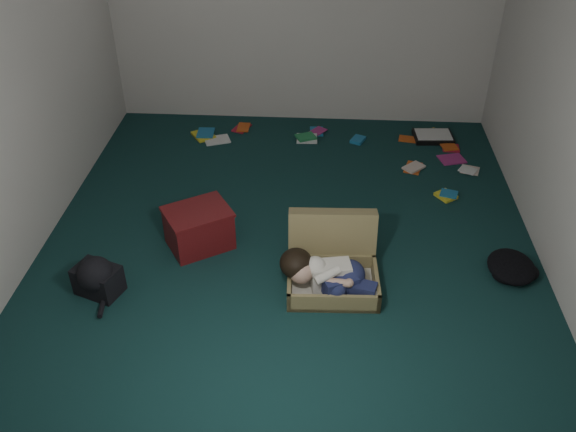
# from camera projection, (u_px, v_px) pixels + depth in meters

# --- Properties ---
(floor) EXTENTS (4.50, 4.50, 0.00)m
(floor) POSITION_uv_depth(u_px,v_px,m) (289.00, 240.00, 5.03)
(floor) COLOR #113130
(floor) RESTS_ON ground
(wall_back) EXTENTS (4.50, 0.00, 4.50)m
(wall_back) POSITION_uv_depth(u_px,v_px,m) (303.00, 0.00, 6.10)
(wall_back) COLOR silver
(wall_back) RESTS_ON ground
(wall_front) EXTENTS (4.50, 0.00, 4.50)m
(wall_front) POSITION_uv_depth(u_px,v_px,m) (256.00, 327.00, 2.45)
(wall_front) COLOR silver
(wall_front) RESTS_ON ground
(wall_left) EXTENTS (0.00, 4.50, 4.50)m
(wall_left) POSITION_uv_depth(u_px,v_px,m) (12.00, 86.00, 4.38)
(wall_left) COLOR silver
(wall_left) RESTS_ON ground
(suitcase) EXTENTS (0.69, 0.67, 0.49)m
(suitcase) POSITION_uv_depth(u_px,v_px,m) (332.00, 264.00, 4.56)
(suitcase) COLOR olive
(suitcase) RESTS_ON floor
(person) EXTENTS (0.73, 0.34, 0.30)m
(person) POSITION_uv_depth(u_px,v_px,m) (327.00, 274.00, 4.40)
(person) COLOR white
(person) RESTS_ON suitcase
(maroon_bin) EXTENTS (0.63, 0.59, 0.34)m
(maroon_bin) POSITION_uv_depth(u_px,v_px,m) (199.00, 228.00, 4.88)
(maroon_bin) COLOR maroon
(maroon_bin) RESTS_ON floor
(backpack) EXTENTS (0.49, 0.44, 0.24)m
(backpack) POSITION_uv_depth(u_px,v_px,m) (98.00, 279.00, 4.45)
(backpack) COLOR black
(backpack) RESTS_ON floor
(clothing_pile) EXTENTS (0.49, 0.44, 0.13)m
(clothing_pile) POSITION_uv_depth(u_px,v_px,m) (509.00, 268.00, 4.64)
(clothing_pile) COLOR black
(clothing_pile) RESTS_ON floor
(paper_tray) EXTENTS (0.42, 0.33, 0.06)m
(paper_tray) POSITION_uv_depth(u_px,v_px,m) (433.00, 136.00, 6.44)
(paper_tray) COLOR black
(paper_tray) RESTS_ON floor
(book_scatter) EXTENTS (2.90, 1.47, 0.02)m
(book_scatter) POSITION_uv_depth(u_px,v_px,m) (360.00, 148.00, 6.28)
(book_scatter) COLOR yellow
(book_scatter) RESTS_ON floor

